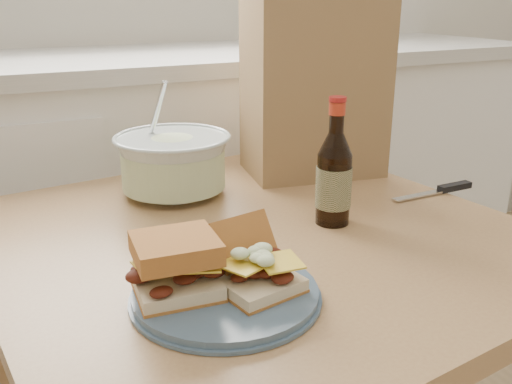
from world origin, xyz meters
name	(u,v)px	position (x,y,z in m)	size (l,w,h in m)	color
cabinet_run	(163,205)	(0.00, 1.70, 0.47)	(2.50, 0.64, 0.94)	white
dining_table	(257,286)	(-0.08, 0.87, 0.61)	(0.96, 0.96, 0.72)	#A9824F
plate	(226,294)	(-0.22, 0.69, 0.73)	(0.25, 0.25, 0.02)	#465D72
sandwich_left	(176,265)	(-0.28, 0.70, 0.77)	(0.11, 0.11, 0.08)	beige
sandwich_right	(253,264)	(-0.18, 0.68, 0.76)	(0.11, 0.15, 0.08)	beige
coleslaw_bowl	(173,165)	(-0.15, 1.12, 0.78)	(0.23, 0.23, 0.23)	silver
beer_bottle	(334,177)	(0.05, 0.85, 0.80)	(0.06, 0.06, 0.22)	black
knife	(446,189)	(0.35, 0.88, 0.72)	(0.20, 0.02, 0.01)	silver
paper_bag	(314,88)	(0.18, 1.13, 0.91)	(0.29, 0.19, 0.38)	#926946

